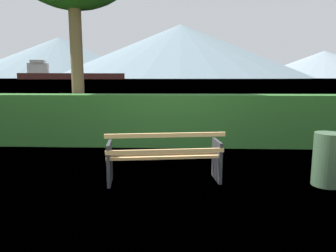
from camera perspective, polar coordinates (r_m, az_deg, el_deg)
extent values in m
plane|color=olive|center=(5.21, -0.74, -10.13)|extent=(1400.00, 1400.00, 0.00)
plane|color=slate|center=(312.26, 2.30, 8.73)|extent=(620.00, 620.00, 0.00)
cube|color=tan|center=(4.89, -0.55, -5.89)|extent=(1.84, 0.32, 0.04)
cube|color=tan|center=(5.08, -0.75, -5.33)|extent=(1.84, 0.32, 0.04)
cube|color=tan|center=(5.26, -0.93, -4.81)|extent=(1.84, 0.32, 0.04)
cube|color=tan|center=(4.79, -0.48, -4.72)|extent=(1.84, 0.30, 0.06)
cube|color=tan|center=(4.69, -0.43, -1.71)|extent=(1.84, 0.30, 0.06)
cube|color=#2D2D33|center=(5.09, -10.79, -6.76)|extent=(0.12, 0.51, 0.68)
cube|color=#2D2D33|center=(5.23, 9.05, -6.27)|extent=(0.12, 0.51, 0.68)
cube|color=#285B23|center=(7.77, 0.35, 1.14)|extent=(13.07, 0.78, 1.28)
cylinder|color=brown|center=(8.83, -16.49, 10.64)|extent=(0.33, 0.33, 4.02)
cylinder|color=#385138|center=(5.50, 27.46, -5.52)|extent=(0.44, 0.44, 0.85)
cube|color=#471E19|center=(270.78, -17.16, 8.81)|extent=(83.75, 33.78, 4.90)
cube|color=silver|center=(273.68, -22.93, 9.84)|extent=(17.25, 13.61, 7.84)
cube|color=beige|center=(273.86, -23.00, 10.91)|extent=(13.19, 13.40, 2.45)
cone|color=slate|center=(628.14, -19.47, 11.83)|extent=(345.22, 345.22, 75.28)
cone|color=slate|center=(536.89, 2.36, 13.63)|extent=(423.83, 423.83, 89.29)
cone|color=gray|center=(596.31, 26.86, 10.13)|extent=(244.05, 244.05, 45.79)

